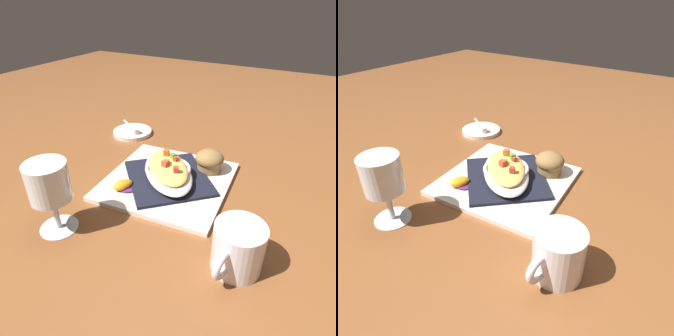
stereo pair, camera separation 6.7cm
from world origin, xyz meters
TOP-DOWN VIEW (x-y plane):
  - ground_plane at (0.00, 0.00)m, footprint 2.60×2.60m
  - square_plate at (0.00, 0.00)m, footprint 0.30×0.30m
  - folded_napkin at (0.00, 0.00)m, footprint 0.26×0.26m
  - gratin_dish at (-0.00, -0.00)m, footprint 0.22×0.21m
  - muffin at (-0.08, 0.07)m, footprint 0.07×0.07m
  - orange_garnish at (0.08, -0.07)m, footprint 0.05×0.05m
  - coffee_mug at (0.16, 0.21)m, footprint 0.11×0.08m
  - stemmed_glass at (0.23, -0.11)m, footprint 0.07×0.07m
  - creamer_saucer at (-0.19, -0.23)m, footprint 0.12×0.12m
  - spoon at (-0.19, -0.24)m, footprint 0.07×0.09m
  - creamer_cup_0 at (-0.17, -0.21)m, footprint 0.02×0.02m

SIDE VIEW (x-z plane):
  - ground_plane at x=0.00m, z-range 0.00..0.00m
  - square_plate at x=0.00m, z-range 0.00..0.01m
  - creamer_saucer at x=-0.19m, z-range 0.00..0.01m
  - folded_napkin at x=0.00m, z-range 0.01..0.02m
  - spoon at x=-0.19m, z-range 0.01..0.02m
  - orange_garnish at x=0.08m, z-range 0.01..0.03m
  - creamer_cup_0 at x=-0.17m, z-range 0.01..0.03m
  - gratin_dish at x=0.00m, z-range 0.01..0.06m
  - muffin at x=-0.08m, z-range 0.01..0.06m
  - coffee_mug at x=0.16m, z-range 0.00..0.08m
  - stemmed_glass at x=0.23m, z-range 0.03..0.17m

